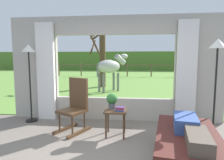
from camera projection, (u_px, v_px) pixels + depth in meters
name	position (u px, v px, depth m)	size (l,w,h in m)	color
back_wall_with_window	(114.00, 70.00, 4.74)	(5.20, 0.12, 2.55)	#ADA599
curtain_panel_left	(46.00, 72.00, 4.79)	(0.44, 0.10, 2.40)	silver
curtain_panel_right	(186.00, 73.00, 4.43)	(0.44, 0.10, 2.40)	silver
outdoor_pasture_lawn	(127.00, 77.00, 15.65)	(36.00, 21.68, 0.02)	olive
distant_hill_ridge	(129.00, 61.00, 25.24)	(36.00, 2.00, 2.40)	#52762E
recliner_sofa	(187.00, 146.00, 2.91)	(1.18, 1.83, 0.42)	black
reclining_person	(189.00, 127.00, 2.83)	(0.44, 1.43, 0.22)	#334C8C
rocking_chair	(75.00, 105.00, 4.06)	(0.71, 0.81, 1.12)	#4C331E
side_table	(116.00, 115.00, 3.81)	(0.44, 0.44, 0.52)	#4C331E
potted_plant	(112.00, 100.00, 3.84)	(0.22, 0.22, 0.32)	#4C5156
book_stack	(120.00, 109.00, 3.72)	(0.19, 0.14, 0.08)	#23478C
floor_lamp_left	(29.00, 60.00, 4.57)	(0.32, 0.32, 1.86)	black
floor_lamp_right	(217.00, 58.00, 3.63)	(0.32, 0.32, 1.90)	black
horse	(110.00, 67.00, 8.77)	(1.53, 1.53, 1.73)	#B2B2AD
pasture_tree	(102.00, 58.00, 10.21)	(0.91, 1.35, 3.16)	#4C3823
pasture_fence_line	(127.00, 68.00, 16.25)	(16.10, 0.10, 1.10)	brown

